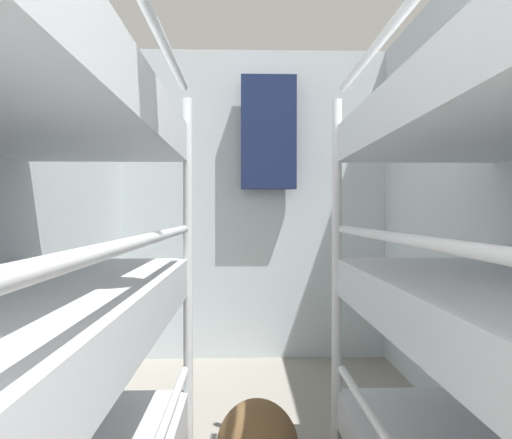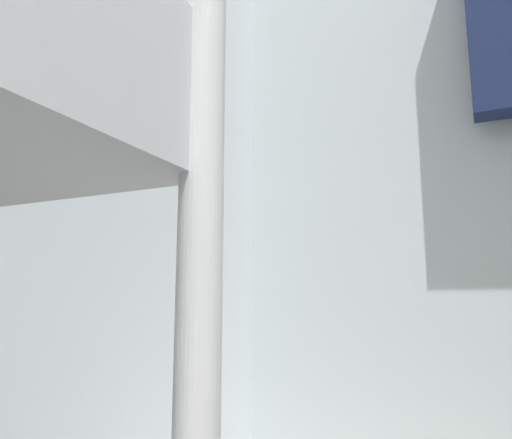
{
  "view_description": "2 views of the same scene",
  "coord_description": "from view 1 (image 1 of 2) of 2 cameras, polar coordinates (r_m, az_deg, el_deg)",
  "views": [
    {
      "loc": [
        -0.09,
        0.31,
        1.2
      ],
      "look_at": [
        -0.0,
        3.38,
        1.16
      ],
      "focal_mm": 32.0,
      "sensor_mm": 36.0,
      "label": 1
    },
    {
      "loc": [
        -0.1,
        2.0,
        0.7
      ],
      "look_at": [
        -0.66,
        3.19,
        0.93
      ],
      "focal_mm": 35.0,
      "sensor_mm": 36.0,
      "label": 2
    }
  ],
  "objects": [
    {
      "name": "wall_back",
      "position": [
        3.8,
        -0.24,
        1.86
      ],
      "size": [
        2.3,
        0.06,
        2.55
      ],
      "color": "silver",
      "rests_on": "ground_plane"
    },
    {
      "name": "hanging_coat",
      "position": [
        3.71,
        1.57,
        10.8
      ],
      "size": [
        0.44,
        0.12,
        0.9
      ],
      "color": "#192347"
    }
  ]
}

